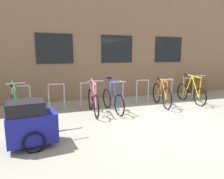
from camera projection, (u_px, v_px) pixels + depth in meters
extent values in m
plane|color=gray|center=(158.00, 121.00, 5.46)|extent=(42.00, 42.00, 0.00)
cube|color=#7A604C|center=(94.00, 40.00, 11.38)|extent=(28.00, 7.27, 5.10)
cube|color=black|center=(55.00, 49.00, 7.30)|extent=(1.30, 0.04, 1.07)
cube|color=black|center=(117.00, 49.00, 8.08)|extent=(1.30, 0.04, 1.07)
cube|color=black|center=(168.00, 50.00, 8.86)|extent=(1.30, 0.04, 1.07)
cylinder|color=gray|center=(13.00, 101.00, 5.95)|extent=(0.05, 0.05, 0.85)
cylinder|color=gray|center=(30.00, 99.00, 6.10)|extent=(0.05, 0.05, 0.85)
cylinder|color=gray|center=(21.00, 86.00, 5.95)|extent=(0.47, 0.05, 0.05)
cylinder|color=gray|center=(49.00, 98.00, 6.27)|extent=(0.05, 0.05, 0.85)
cylinder|color=gray|center=(64.00, 97.00, 6.42)|extent=(0.05, 0.05, 0.85)
cylinder|color=gray|center=(56.00, 84.00, 6.27)|extent=(0.47, 0.05, 0.05)
cylinder|color=gray|center=(81.00, 96.00, 6.60)|extent=(0.05, 0.05, 0.85)
cylinder|color=gray|center=(95.00, 95.00, 6.75)|extent=(0.05, 0.05, 0.85)
cylinder|color=gray|center=(88.00, 83.00, 6.60)|extent=(0.47, 0.05, 0.05)
cylinder|color=gray|center=(110.00, 94.00, 6.92)|extent=(0.05, 0.05, 0.85)
cylinder|color=gray|center=(123.00, 93.00, 7.07)|extent=(0.05, 0.05, 0.85)
cylinder|color=gray|center=(117.00, 81.00, 6.92)|extent=(0.47, 0.05, 0.05)
cylinder|color=gray|center=(137.00, 92.00, 7.24)|extent=(0.05, 0.05, 0.85)
cylinder|color=gray|center=(148.00, 92.00, 7.40)|extent=(0.05, 0.05, 0.85)
cylinder|color=gray|center=(143.00, 80.00, 7.25)|extent=(0.47, 0.05, 0.05)
cylinder|color=gray|center=(161.00, 91.00, 7.57)|extent=(0.05, 0.05, 0.85)
cylinder|color=gray|center=(171.00, 90.00, 7.72)|extent=(0.05, 0.05, 0.85)
cylinder|color=gray|center=(167.00, 79.00, 7.57)|extent=(0.47, 0.05, 0.05)
cylinder|color=gray|center=(183.00, 89.00, 7.89)|extent=(0.05, 0.05, 0.85)
cylinder|color=gray|center=(193.00, 89.00, 8.04)|extent=(0.05, 0.05, 0.85)
cylinder|color=gray|center=(189.00, 78.00, 7.90)|extent=(0.47, 0.05, 0.05)
torus|color=black|center=(90.00, 99.00, 6.57)|extent=(0.09, 0.69, 0.69)
torus|color=black|center=(96.00, 107.00, 5.65)|extent=(0.09, 0.69, 0.69)
cylinder|color=pink|center=(94.00, 94.00, 5.85)|extent=(0.07, 0.47, 0.75)
cylinder|color=pink|center=(92.00, 93.00, 6.21)|extent=(0.06, 0.34, 0.65)
cylinder|color=pink|center=(93.00, 82.00, 5.94)|extent=(0.08, 0.74, 0.14)
cylinder|color=pink|center=(92.00, 102.00, 6.35)|extent=(0.06, 0.49, 0.07)
cylinder|color=pink|center=(91.00, 91.00, 6.44)|extent=(0.04, 0.20, 0.59)
cylinder|color=pink|center=(96.00, 95.00, 5.62)|extent=(0.03, 0.08, 0.68)
cube|color=black|center=(91.00, 81.00, 6.30)|extent=(0.11, 0.21, 0.06)
cylinder|color=gray|center=(96.00, 81.00, 5.58)|extent=(0.44, 0.05, 0.03)
torus|color=black|center=(182.00, 92.00, 7.96)|extent=(0.08, 0.65, 0.65)
torus|color=black|center=(200.00, 97.00, 7.01)|extent=(0.08, 0.65, 0.65)
cylinder|color=yellow|center=(195.00, 86.00, 7.21)|extent=(0.06, 0.48, 0.77)
cylinder|color=yellow|center=(188.00, 86.00, 7.58)|extent=(0.06, 0.36, 0.72)
cylinder|color=yellow|center=(193.00, 76.00, 7.30)|extent=(0.08, 0.78, 0.08)
cylinder|color=yellow|center=(186.00, 94.00, 7.72)|extent=(0.05, 0.50, 0.07)
cylinder|color=yellow|center=(184.00, 84.00, 7.81)|extent=(0.03, 0.20, 0.67)
cylinder|color=yellow|center=(200.00, 87.00, 6.97)|extent=(0.03, 0.08, 0.71)
cube|color=black|center=(186.00, 75.00, 7.67)|extent=(0.11, 0.21, 0.06)
cylinder|color=gray|center=(200.00, 76.00, 6.93)|extent=(0.44, 0.05, 0.03)
torus|color=black|center=(107.00, 99.00, 6.74)|extent=(0.09, 0.66, 0.66)
torus|color=black|center=(119.00, 105.00, 5.87)|extent=(0.09, 0.66, 0.66)
cylinder|color=#233893|center=(116.00, 94.00, 6.06)|extent=(0.07, 0.46, 0.71)
cylinder|color=#233893|center=(111.00, 91.00, 6.38)|extent=(0.06, 0.33, 0.75)
cylinder|color=#233893|center=(114.00, 81.00, 6.13)|extent=(0.09, 0.73, 0.08)
cylinder|color=#233893|center=(110.00, 101.00, 6.52)|extent=(0.06, 0.48, 0.07)
cylinder|color=#233893|center=(108.00, 89.00, 6.60)|extent=(0.04, 0.20, 0.69)
cylinder|color=#233893|center=(119.00, 94.00, 5.84)|extent=(0.03, 0.08, 0.65)
cube|color=black|center=(109.00, 78.00, 6.45)|extent=(0.11, 0.21, 0.06)
cylinder|color=gray|center=(119.00, 82.00, 5.80)|extent=(0.44, 0.06, 0.03)
torus|color=black|center=(157.00, 93.00, 7.51)|extent=(0.19, 0.73, 0.74)
torus|color=black|center=(167.00, 99.00, 6.57)|extent=(0.19, 0.73, 0.74)
cylinder|color=orange|center=(164.00, 89.00, 6.79)|extent=(0.13, 0.46, 0.64)
cylinder|color=orange|center=(160.00, 88.00, 7.15)|extent=(0.10, 0.33, 0.60)
cylinder|color=orange|center=(163.00, 80.00, 6.89)|extent=(0.18, 0.73, 0.08)
cylinder|color=orange|center=(159.00, 95.00, 7.28)|extent=(0.12, 0.48, 0.08)
cylinder|color=orange|center=(158.00, 86.00, 7.38)|extent=(0.06, 0.20, 0.53)
cylinder|color=orange|center=(167.00, 90.00, 6.55)|extent=(0.04, 0.08, 0.57)
cube|color=black|center=(159.00, 79.00, 7.24)|extent=(0.14, 0.22, 0.06)
cylinder|color=gray|center=(167.00, 80.00, 6.52)|extent=(0.44, 0.11, 0.03)
torus|color=black|center=(13.00, 104.00, 6.02)|extent=(0.17, 0.64, 0.64)
torus|color=black|center=(18.00, 113.00, 5.10)|extent=(0.17, 0.64, 0.64)
cylinder|color=#1E7238|center=(15.00, 98.00, 5.29)|extent=(0.14, 0.52, 0.79)
cylinder|color=#1E7238|center=(14.00, 98.00, 5.67)|extent=(0.12, 0.40, 0.62)
cylinder|color=#1E7238|center=(14.00, 86.00, 5.39)|extent=(0.21, 0.86, 0.20)
cylinder|color=#1E7238|center=(14.00, 107.00, 5.79)|extent=(0.14, 0.54, 0.07)
cylinder|color=#1E7238|center=(13.00, 96.00, 5.90)|extent=(0.07, 0.20, 0.57)
cylinder|color=#1E7238|center=(17.00, 99.00, 5.06)|extent=(0.04, 0.08, 0.73)
cube|color=black|center=(12.00, 85.00, 5.77)|extent=(0.14, 0.22, 0.06)
cylinder|color=gray|center=(15.00, 83.00, 5.01)|extent=(0.44, 0.12, 0.03)
cube|color=navy|center=(32.00, 127.00, 3.92)|extent=(0.95, 0.68, 0.56)
cube|color=black|center=(26.00, 107.00, 3.82)|extent=(0.73, 0.63, 0.24)
torus|color=black|center=(32.00, 131.00, 4.25)|extent=(0.41, 0.08, 0.41)
torus|color=black|center=(34.00, 143.00, 3.66)|extent=(0.41, 0.08, 0.41)
cylinder|color=gray|center=(70.00, 129.00, 4.25)|extent=(0.55, 0.08, 0.03)
cube|color=brown|center=(198.00, 87.00, 9.31)|extent=(0.70, 0.44, 0.60)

